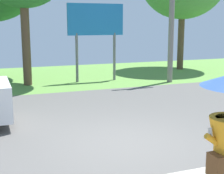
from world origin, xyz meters
The scene contains 3 objects.
ground_plane centered at (0.00, 2.95, -0.05)m, with size 40.00×22.00×0.20m.
utility_pole centered at (4.99, 6.55, 3.57)m, with size 1.80×0.24×6.79m.
roadside_billboard centered at (1.94, 7.98, 2.55)m, with size 2.60×0.12×3.50m.
Camera 1 is at (-2.77, -6.57, 2.66)m, focal length 53.65 mm.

